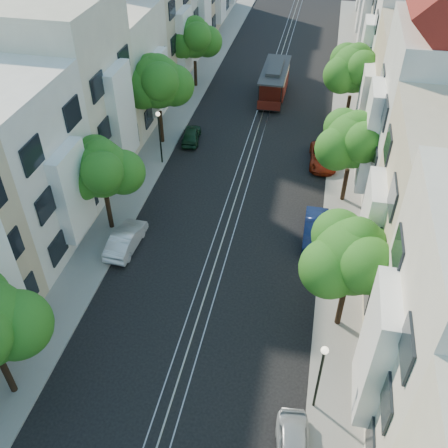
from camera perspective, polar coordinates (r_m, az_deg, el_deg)
The scene contains 22 objects.
ground at distance 42.26m, azimuth 3.71°, elevation 10.29°, with size 200.00×200.00×0.00m, color black.
sidewalk_east at distance 42.02m, azimuth 13.65°, elevation 9.12°, with size 2.50×80.00×0.12m, color gray.
sidewalk_west at distance 43.66m, azimuth -5.91°, elevation 11.26°, with size 2.50×80.00×0.12m, color gray.
rail_left at distance 42.32m, azimuth 2.96°, elevation 10.38°, with size 0.06×80.00×0.02m, color gray.
rail_slot at distance 42.25m, azimuth 3.71°, elevation 10.30°, with size 0.06×80.00×0.02m, color gray.
rail_right at distance 42.19m, azimuth 4.46°, elevation 10.22°, with size 0.06×80.00×0.02m, color gray.
lane_line at distance 42.26m, azimuth 3.71°, elevation 10.29°, with size 0.08×80.00×0.01m, color tan.
townhouses_east at distance 40.25m, azimuth 21.51°, elevation 14.34°, with size 7.75×72.00×12.00m.
townhouses_west at distance 43.04m, azimuth -12.59°, elevation 17.51°, with size 7.75×72.00×11.76m.
tree_e_b at distance 23.77m, azimuth 14.52°, elevation -3.77°, with size 4.93×4.08×6.68m.
tree_e_c at distance 32.82m, azimuth 14.61°, elevation 9.07°, with size 4.84×3.99×6.52m.
tree_e_d at distance 42.65m, azimuth 14.75°, elevation 16.65°, with size 5.01×4.16×6.85m.
tree_w_b at distance 30.23m, azimuth -13.74°, elevation 5.96°, with size 4.72×3.87×6.27m.
tree_w_c at distance 38.87m, azimuth -7.54°, elevation 15.67°, with size 5.13×4.28×7.09m.
tree_w_d at distance 48.84m, azimuth -3.36°, elevation 20.34°, with size 4.84×3.99×6.52m.
lamp_east at distance 21.77m, azimuth 11.01°, elevation -15.98°, with size 0.32×0.32×4.16m.
lamp_west at distance 37.07m, azimuth -7.40°, elevation 10.61°, with size 0.32×0.32×4.16m.
cable_car at distance 47.95m, azimuth 5.79°, elevation 16.03°, with size 2.24×7.15×2.75m.
parked_car_e_mid at distance 31.33m, azimuth 10.41°, elevation -0.66°, with size 1.42×4.08×1.34m, color #0B163A.
parked_car_e_far at distance 38.61m, azimuth 11.23°, elevation 7.52°, with size 1.93×4.20×1.17m, color maroon.
parked_car_w_mid at distance 30.78m, azimuth -11.15°, elevation -1.71°, with size 1.37×3.92×1.29m, color silver.
parked_car_w_far at distance 40.90m, azimuth -3.76°, elevation 10.14°, with size 1.35×3.34×1.14m, color #14321D.
Camera 1 is at (4.83, -8.62, 20.53)m, focal length 40.00 mm.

